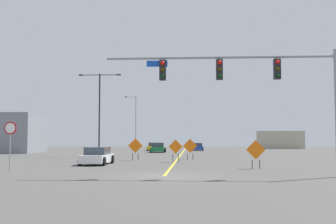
% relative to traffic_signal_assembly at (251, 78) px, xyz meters
% --- Properties ---
extents(ground, '(165.22, 165.22, 0.00)m').
position_rel_traffic_signal_assembly_xyz_m(ground, '(-4.47, 0.02, -5.05)').
color(ground, '#4C4947').
extents(road_centre_stripe, '(0.16, 91.79, 0.01)m').
position_rel_traffic_signal_assembly_xyz_m(road_centre_stripe, '(-4.47, 45.91, -5.04)').
color(road_centre_stripe, yellow).
rests_on(road_centre_stripe, ground).
extents(traffic_signal_assembly, '(11.93, 0.44, 6.50)m').
position_rel_traffic_signal_assembly_xyz_m(traffic_signal_assembly, '(0.00, 0.00, 0.00)').
color(traffic_signal_assembly, gray).
rests_on(traffic_signal_assembly, ground).
extents(stop_sign, '(0.76, 0.07, 2.94)m').
position_rel_traffic_signal_assembly_xyz_m(stop_sign, '(-13.86, 2.59, -2.98)').
color(stop_sign, gray).
rests_on(stop_sign, ground).
extents(street_lamp_mid_left, '(2.17, 0.24, 9.84)m').
position_rel_traffic_signal_assembly_xyz_m(street_lamp_mid_left, '(-13.65, 53.60, 0.34)').
color(street_lamp_mid_left, gray).
rests_on(street_lamp_mid_left, ground).
extents(street_lamp_mid_right, '(4.73, 0.24, 9.21)m').
position_rel_traffic_signal_assembly_xyz_m(street_lamp_mid_right, '(-13.36, 23.53, 0.43)').
color(street_lamp_mid_right, black).
rests_on(street_lamp_mid_right, ground).
extents(construction_sign_right_lane, '(1.25, 0.12, 1.85)m').
position_rel_traffic_signal_assembly_xyz_m(construction_sign_right_lane, '(1.05, 5.57, -3.90)').
color(construction_sign_right_lane, orange).
rests_on(construction_sign_right_lane, ground).
extents(construction_sign_median_near, '(1.32, 0.07, 1.97)m').
position_rel_traffic_signal_assembly_xyz_m(construction_sign_median_near, '(-8.16, 15.36, -3.81)').
color(construction_sign_median_near, orange).
rests_on(construction_sign_median_near, ground).
extents(construction_sign_left_shoulder, '(1.17, 0.23, 1.87)m').
position_rel_traffic_signal_assembly_xyz_m(construction_sign_left_shoulder, '(-4.42, 12.73, -3.86)').
color(construction_sign_left_shoulder, orange).
rests_on(construction_sign_left_shoulder, ground).
extents(construction_sign_left_lane, '(1.30, 0.12, 1.93)m').
position_rel_traffic_signal_assembly_xyz_m(construction_sign_left_lane, '(-3.26, 16.77, -3.85)').
color(construction_sign_left_lane, orange).
rests_on(construction_sign_left_lane, ground).
extents(car_blue_far, '(2.09, 4.06, 1.26)m').
position_rel_traffic_signal_assembly_xyz_m(car_blue_far, '(-2.26, 46.87, -4.45)').
color(car_blue_far, '#1E389E').
rests_on(car_blue_far, ground).
extents(car_white_distant, '(1.93, 4.40, 1.30)m').
position_rel_traffic_signal_assembly_xyz_m(car_white_distant, '(-10.20, 9.36, -4.43)').
color(car_white_distant, white).
rests_on(car_white_distant, ground).
extents(car_yellow_passing, '(2.06, 3.97, 1.34)m').
position_rel_traffic_signal_assembly_xyz_m(car_yellow_passing, '(-9.35, 45.68, -4.41)').
color(car_yellow_passing, gold).
rests_on(car_yellow_passing, ground).
extents(car_green_near, '(2.13, 3.92, 1.39)m').
position_rel_traffic_signal_assembly_xyz_m(car_green_near, '(-7.97, 37.23, -4.40)').
color(car_green_near, '#196B38').
rests_on(car_green_near, ground).
extents(roadside_building_west, '(9.15, 7.36, 5.46)m').
position_rel_traffic_signal_assembly_xyz_m(roadside_building_west, '(-29.16, 34.73, -2.32)').
color(roadside_building_west, gray).
rests_on(roadside_building_west, ground).
extents(roadside_building_east, '(8.51, 5.19, 3.50)m').
position_rel_traffic_signal_assembly_xyz_m(roadside_building_east, '(14.39, 61.87, -3.29)').
color(roadside_building_east, '#B2A893').
rests_on(roadside_building_east, ground).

